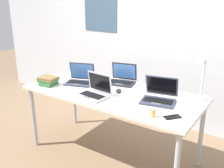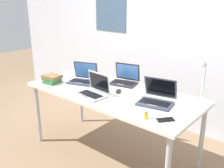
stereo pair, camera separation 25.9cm
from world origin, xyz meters
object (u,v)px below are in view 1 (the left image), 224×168
Objects in this scene: laptop_near_mouse at (159,97)px; cell_phone at (172,117)px; laptop_center at (122,79)px; laptop_front_left at (94,92)px; computer_mouse at (118,91)px; desk_lamp at (202,80)px; laptop_by_keyboard at (80,79)px; pill_bottle at (153,112)px; book_stack at (48,81)px.

cell_phone is at bearing -47.37° from laptop_near_mouse.
laptop_center is (-0.56, 0.25, -0.00)m from laptop_near_mouse.
laptop_front_left is at bearing -157.90° from laptop_near_mouse.
laptop_near_mouse and laptop_front_left have the same top height.
laptop_center is 3.42× the size of computer_mouse.
laptop_near_mouse is at bearing -140.73° from desk_lamp.
cell_phone is at bearing -97.88° from desk_lamp.
laptop_by_keyboard is at bearing 149.45° from laptop_front_left.
desk_lamp reaches higher than laptop_by_keyboard.
pill_bottle is (0.10, -0.33, -0.00)m from laptop_near_mouse.
laptop_near_mouse is 3.67× the size of computer_mouse.
laptop_near_mouse is 1.21m from book_stack.
desk_lamp is 0.87m from laptop_center.
laptop_near_mouse is 1.14× the size of laptop_front_left.
laptop_near_mouse is at bearing 170.49° from cell_phone.
cell_phone is (0.79, -0.50, -0.04)m from laptop_center.
desk_lamp is 5.07× the size of pill_bottle.
laptop_near_mouse reaches higher than laptop_by_keyboard.
desk_lamp is 1.15× the size of laptop_by_keyboard.
computer_mouse is 0.79m from book_stack.
laptop_by_keyboard is (-0.94, -0.01, -0.00)m from laptop_near_mouse.
desk_lamp is at bearing 28.75° from laptop_front_left.
desk_lamp reaches higher than laptop_center.
cell_phone is at bearing -11.65° from laptop_by_keyboard.
laptop_front_left is at bearing 171.66° from pill_bottle.
laptop_front_left reaches higher than book_stack.
pill_bottle is (-0.20, -0.57, -0.16)m from desk_lamp.
laptop_front_left is 0.62m from book_stack.
laptop_center is at bearing 91.04° from computer_mouse.
pill_bottle is at bearing -8.34° from laptop_front_left.
laptop_front_left reaches higher than laptop_by_keyboard.
computer_mouse reaches higher than cell_phone.
laptop_front_left reaches higher than cell_phone.
desk_lamp is 1.22× the size of laptop_center.
book_stack is at bearing -178.45° from laptop_front_left.
desk_lamp is 1.28m from laptop_by_keyboard.
pill_bottle is (-0.13, -0.08, 0.04)m from cell_phone.
book_stack is at bearing 173.39° from computer_mouse.
desk_lamp is at bearing 39.27° from laptop_near_mouse.
laptop_near_mouse is 0.61m from laptop_front_left.
laptop_center is at bearing 179.64° from desk_lamp.
book_stack is (-1.19, -0.25, 0.00)m from laptop_near_mouse.
laptop_by_keyboard is (-1.24, -0.26, -0.15)m from desk_lamp.
pill_bottle is at bearing -17.01° from laptop_by_keyboard.
laptop_near_mouse is at bearing 0.61° from laptop_by_keyboard.
cell_phone is (-0.07, -0.50, -0.19)m from desk_lamp.
computer_mouse is (-0.73, -0.26, -0.18)m from desk_lamp.
pill_bottle is 1.29m from book_stack.
laptop_by_keyboard reaches higher than laptop_center.
laptop_near_mouse is at bearing 11.75° from book_stack.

